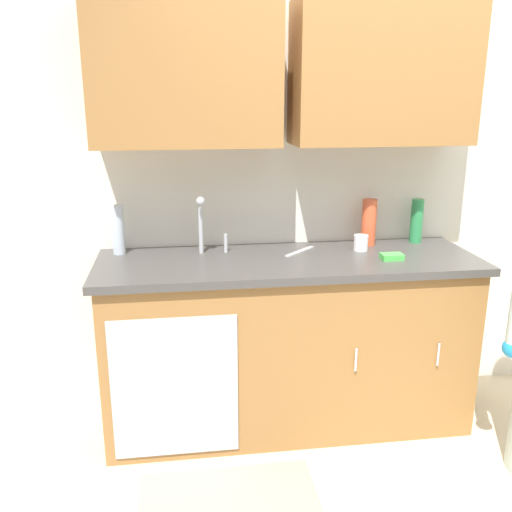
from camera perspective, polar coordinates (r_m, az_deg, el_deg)
ground_plane at (r=2.89m, az=17.57°, el=-22.05°), size 9.00×9.00×0.00m
kitchen_wall_with_uppers at (r=3.17m, az=9.89°, el=10.96°), size 4.80×0.44×2.70m
counter_cabinet at (r=3.06m, az=3.11°, el=-9.02°), size 1.90×0.62×0.90m
countertop at (r=2.89m, az=3.31°, el=-0.55°), size 1.96×0.66×0.04m
sink at (r=2.85m, az=-4.66°, el=-0.72°), size 0.50×0.36×0.35m
floor_mat at (r=2.71m, az=-2.71°, el=-23.94°), size 0.80×0.50×0.01m
bottle_water_tall at (r=3.01m, az=-13.87°, el=2.62°), size 0.06×0.06×0.26m
bottle_cleaner_spray at (r=3.16m, az=11.42°, el=3.38°), size 0.08×0.08×0.26m
bottle_soap at (r=3.28m, az=16.03°, el=3.45°), size 0.07×0.07×0.25m
cup_by_sink at (r=3.06m, az=10.63°, el=1.33°), size 0.08×0.08×0.08m
knife_on_counter at (r=2.99m, az=4.48°, el=0.47°), size 0.19×0.18×0.01m
sponge at (r=2.93m, az=13.67°, el=-0.07°), size 0.11×0.07×0.03m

